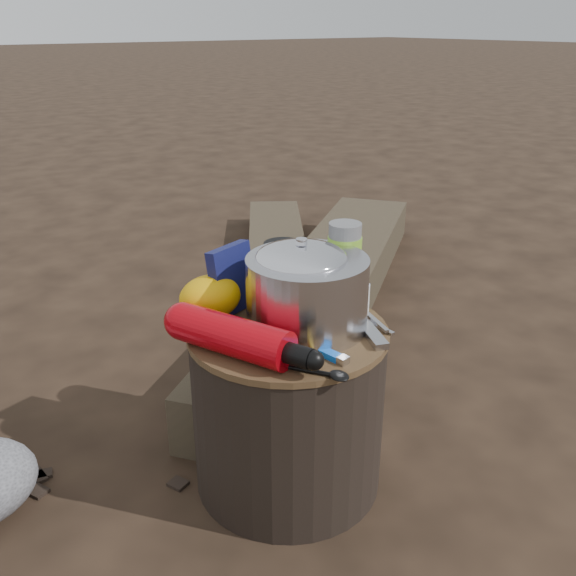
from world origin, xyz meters
TOP-DOWN VIEW (x-y plane):
  - ground at (0.00, 0.00)m, footprint 60.00×60.00m
  - stump at (0.00, 0.00)m, footprint 0.42×0.42m
  - log_main at (0.68, 0.67)m, footprint 1.73×1.40m
  - log_small at (0.77, 1.12)m, footprint 0.93×1.23m
  - foil_windscreen at (0.04, -0.01)m, footprint 0.25×0.25m
  - camping_pot at (0.03, -0.00)m, footprint 0.18×0.18m
  - fuel_bottle at (-0.15, -0.02)m, footprint 0.19×0.33m
  - thermos at (0.18, 0.03)m, footprint 0.08×0.08m
  - travel_mug at (0.10, 0.15)m, footprint 0.08×0.08m
  - stuff_sack at (-0.10, 0.15)m, footprint 0.14×0.11m
  - food_pouch at (-0.04, 0.15)m, footprint 0.12×0.06m
  - lighter at (-0.01, -0.14)m, footprint 0.03×0.08m
  - multitool at (0.11, -0.14)m, footprint 0.06×0.10m
  - pot_grabber at (0.16, -0.09)m, footprint 0.05×0.13m
  - spork at (-0.08, -0.16)m, footprint 0.10×0.12m
  - squeeze_bottle at (0.18, -0.03)m, footprint 0.04×0.04m

SIDE VIEW (x-z plane):
  - ground at x=0.00m, z-range 0.00..0.00m
  - log_small at x=0.77m, z-range 0.00..0.11m
  - log_main at x=0.68m, z-range 0.00..0.16m
  - stump at x=0.00m, z-range 0.00..0.39m
  - spork at x=-0.08m, z-range 0.39..0.40m
  - pot_grabber at x=0.16m, z-range 0.39..0.40m
  - multitool at x=0.11m, z-range 0.39..0.40m
  - lighter at x=-0.01m, z-range 0.39..0.40m
  - fuel_bottle at x=-0.15m, z-range 0.39..0.46m
  - squeeze_bottle at x=0.18m, z-range 0.39..0.47m
  - stuff_sack at x=-0.10m, z-range 0.39..0.48m
  - travel_mug at x=0.10m, z-range 0.39..0.51m
  - food_pouch at x=-0.04m, z-range 0.39..0.53m
  - foil_windscreen at x=0.04m, z-range 0.39..0.54m
  - camping_pot at x=0.03m, z-range 0.39..0.57m
  - thermos at x=0.18m, z-range 0.39..0.58m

